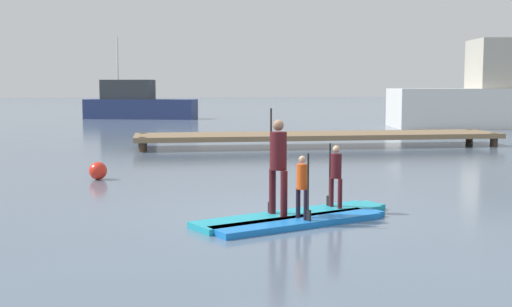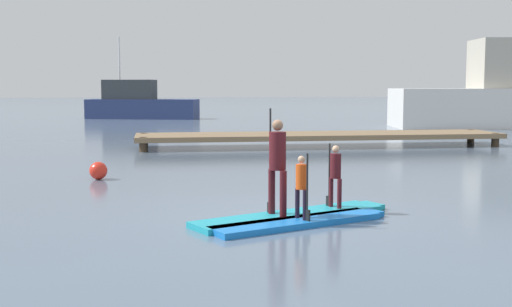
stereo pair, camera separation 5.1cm
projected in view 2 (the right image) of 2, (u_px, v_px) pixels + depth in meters
ground_plane at (278, 215)px, 11.46m from camera, size 240.00×240.00×0.00m
paddleboard_near at (301, 222)px, 10.63m from camera, size 3.13×1.74×0.10m
paddler_child_solo at (302, 184)px, 10.55m from camera, size 0.24×0.35×1.08m
paddleboard_far at (294, 216)px, 11.14m from camera, size 3.65×2.14×0.10m
paddler_adult at (277, 161)px, 10.86m from camera, size 0.37×0.47×1.77m
paddler_child_front at (335, 173)px, 11.57m from camera, size 0.26×0.36×1.13m
fishing_boat_green_midground at (139, 104)px, 45.00m from camera, size 7.80×4.02×5.57m
floating_dock at (320, 136)px, 24.37m from camera, size 13.48×2.53×0.49m
mooring_buoy_near at (98, 171)px, 15.79m from camera, size 0.43×0.43×0.43m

